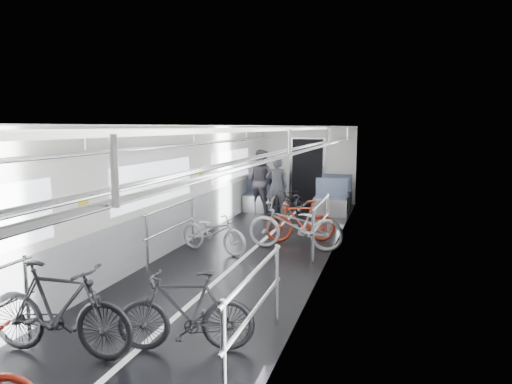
% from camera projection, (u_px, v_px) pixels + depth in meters
% --- Properties ---
extents(car_shell, '(3.02, 14.01, 2.41)m').
position_uv_depth(car_shell, '(262.00, 188.00, 9.43)').
color(car_shell, black).
rests_on(car_shell, ground).
extents(bike_left_mid, '(1.72, 0.57, 1.02)m').
position_uv_depth(bike_left_mid, '(59.00, 309.00, 4.74)').
color(bike_left_mid, black).
rests_on(bike_left_mid, floor).
extents(bike_left_far, '(1.62, 0.96, 0.80)m').
position_uv_depth(bike_left_far, '(214.00, 232.00, 8.69)').
color(bike_left_far, '#A3A3A7').
rests_on(bike_left_far, floor).
extents(bike_right_near, '(1.54, 0.83, 0.89)m').
position_uv_depth(bike_right_near, '(186.00, 311.00, 4.85)').
color(bike_right_near, black).
rests_on(bike_right_near, floor).
extents(bike_right_mid, '(1.89, 0.73, 0.98)m').
position_uv_depth(bike_right_mid, '(295.00, 225.00, 8.89)').
color(bike_right_mid, '#A2A3A7').
rests_on(bike_right_mid, floor).
extents(bike_right_far, '(1.53, 0.89, 0.88)m').
position_uv_depth(bike_right_far, '(301.00, 221.00, 9.47)').
color(bike_right_far, '#A42C14').
rests_on(bike_right_far, floor).
extents(bike_aisle, '(0.74, 1.57, 0.79)m').
position_uv_depth(bike_aisle, '(293.00, 203.00, 11.95)').
color(bike_aisle, black).
rests_on(bike_aisle, floor).
extents(person_standing, '(0.67, 0.53, 1.61)m').
position_uv_depth(person_standing, '(276.00, 187.00, 12.13)').
color(person_standing, black).
rests_on(person_standing, floor).
extents(person_seated, '(1.02, 0.90, 1.76)m').
position_uv_depth(person_seated, '(261.00, 181.00, 12.73)').
color(person_seated, '#312D35').
rests_on(person_seated, floor).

